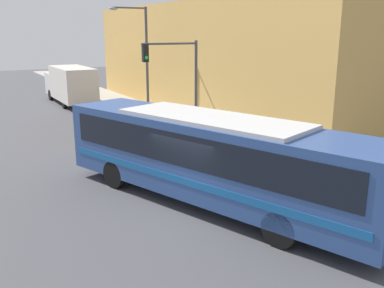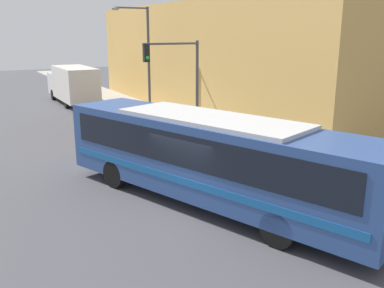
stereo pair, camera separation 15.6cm
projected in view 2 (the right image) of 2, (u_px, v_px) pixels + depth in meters
ground_plane at (197, 210)px, 14.21m from camera, size 120.00×120.00×0.00m
sidewalk at (135, 106)px, 33.83m from camera, size 2.68×70.00×0.15m
building_facade at (211, 58)px, 31.17m from camera, size 6.00×29.11×7.73m
city_bus at (210, 154)px, 14.26m from camera, size 6.31×12.24×3.07m
delivery_truck at (73, 84)px, 34.91m from camera, size 2.40×8.22×3.04m
fire_hydrant at (234, 141)px, 20.90m from camera, size 0.27×0.37×0.84m
traffic_light_pole at (179, 71)px, 22.89m from camera, size 3.28×0.35×5.14m
parking_meter at (180, 113)px, 25.49m from camera, size 0.14×0.14×1.29m
street_lamp at (144, 52)px, 28.86m from camera, size 2.61×0.28×7.20m
pedestrian_near_corner at (230, 127)px, 22.02m from camera, size 0.34×0.34×1.69m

